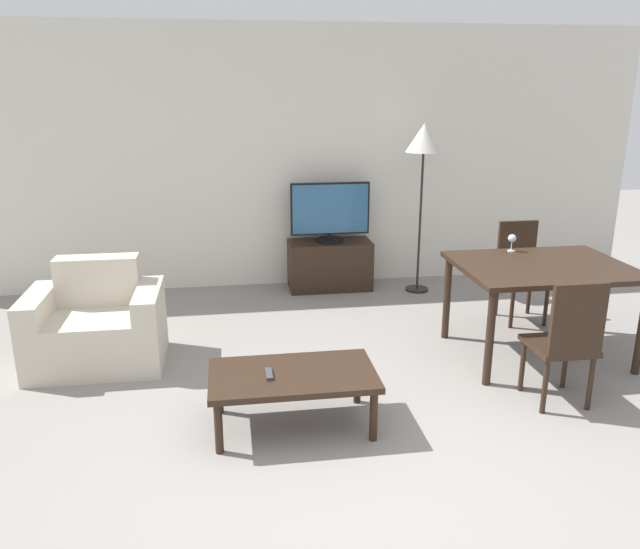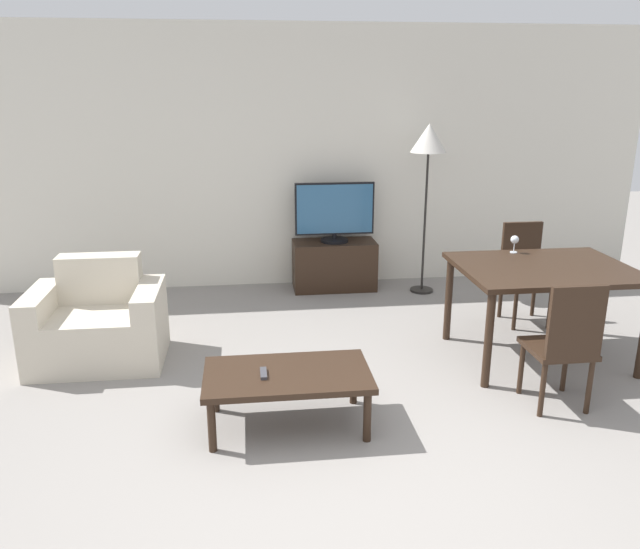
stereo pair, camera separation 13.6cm
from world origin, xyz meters
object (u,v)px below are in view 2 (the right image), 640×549
(tv_stand, at_px, (334,265))
(dining_chair_near, at_px, (565,341))
(coffee_table, at_px, (287,378))
(remote_primary, at_px, (264,373))
(floor_lamp, at_px, (429,145))
(dining_table, at_px, (544,276))
(armchair, at_px, (98,325))
(tv, at_px, (335,212))
(dining_chair_far, at_px, (524,269))
(wine_glass_left, at_px, (515,241))

(tv_stand, xyz_separation_m, dining_chair_near, (1.13, -2.77, 0.23))
(coffee_table, distance_m, remote_primary, 0.16)
(coffee_table, height_order, floor_lamp, floor_lamp)
(dining_table, bearing_deg, coffee_table, -158.42)
(coffee_table, bearing_deg, dining_table, 21.58)
(armchair, bearing_deg, tv, 37.08)
(coffee_table, bearing_deg, dining_chair_near, -0.25)
(dining_table, height_order, remote_primary, dining_table)
(tv, xyz_separation_m, dining_chair_far, (1.58, -1.13, -0.34))
(wine_glass_left, bearing_deg, dining_chair_near, -97.18)
(dining_chair_near, xyz_separation_m, floor_lamp, (-0.22, 2.55, 1.03))
(dining_table, bearing_deg, dining_chair_far, 74.37)
(armchair, height_order, dining_chair_near, dining_chair_near)
(armchair, distance_m, dining_chair_far, 3.71)
(armchair, distance_m, tv, 2.68)
(coffee_table, distance_m, dining_chair_near, 1.83)
(armchair, distance_m, coffee_table, 1.83)
(floor_lamp, bearing_deg, coffee_table, -122.17)
(tv_stand, relative_size, floor_lamp, 0.50)
(dining_chair_near, xyz_separation_m, dining_chair_far, (0.46, 1.64, 0.00))
(coffee_table, height_order, dining_chair_near, dining_chair_near)
(dining_table, bearing_deg, tv, 124.84)
(tv_stand, height_order, dining_table, dining_table)
(tv_stand, height_order, dining_chair_near, dining_chair_near)
(floor_lamp, distance_m, wine_glass_left, 1.53)
(armchair, distance_m, tv_stand, 2.63)
(tv, distance_m, wine_glass_left, 2.00)
(armchair, distance_m, remote_primary, 1.73)
(tv, relative_size, remote_primary, 5.51)
(tv, bearing_deg, dining_table, -55.16)
(coffee_table, height_order, remote_primary, remote_primary)
(dining_table, bearing_deg, tv_stand, 124.81)
(remote_primary, relative_size, wine_glass_left, 1.03)
(dining_table, bearing_deg, armchair, 173.98)
(wine_glass_left, bearing_deg, floor_lamp, 105.74)
(remote_primary, bearing_deg, dining_chair_far, 34.18)
(tv, bearing_deg, dining_chair_near, -67.84)
(armchair, relative_size, dining_chair_far, 1.10)
(armchair, bearing_deg, remote_primary, -43.65)
(armchair, distance_m, wine_glass_left, 3.42)
(armchair, height_order, wine_glass_left, wine_glass_left)
(floor_lamp, relative_size, wine_glass_left, 11.89)
(dining_chair_near, bearing_deg, remote_primary, -179.66)
(tv_stand, height_order, dining_chair_far, dining_chair_far)
(dining_chair_near, relative_size, dining_chair_far, 1.00)
(tv_stand, bearing_deg, floor_lamp, -13.31)
(tv, height_order, wine_glass_left, tv)
(tv, xyz_separation_m, floor_lamp, (0.91, -0.21, 0.69))
(remote_primary, distance_m, wine_glass_left, 2.50)
(armchair, relative_size, dining_chair_near, 1.10)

